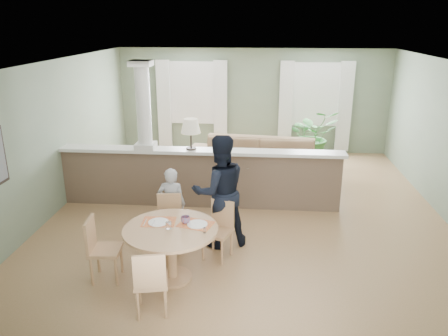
# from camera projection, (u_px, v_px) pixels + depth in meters

# --- Properties ---
(ground) EXTENTS (8.00, 8.00, 0.00)m
(ground) POSITION_uv_depth(u_px,v_px,m) (247.00, 211.00, 8.10)
(ground) COLOR #A87D59
(ground) RESTS_ON ground
(room_shell) EXTENTS (7.02, 8.02, 2.71)m
(room_shell) POSITION_uv_depth(u_px,v_px,m) (248.00, 108.00, 8.11)
(room_shell) COLOR gray
(room_shell) RESTS_ON ground
(pony_wall) EXTENTS (5.32, 0.38, 2.70)m
(pony_wall) POSITION_uv_depth(u_px,v_px,m) (195.00, 170.00, 8.14)
(pony_wall) COLOR brown
(pony_wall) RESTS_ON ground
(sofa) EXTENTS (3.25, 1.56, 0.91)m
(sofa) POSITION_uv_depth(u_px,v_px,m) (258.00, 162.00, 9.45)
(sofa) COLOR brown
(sofa) RESTS_ON ground
(houseplant) EXTENTS (1.43, 1.32, 1.32)m
(houseplant) POSITION_uv_depth(u_px,v_px,m) (313.00, 135.00, 10.79)
(houseplant) COLOR #2C6829
(houseplant) RESTS_ON ground
(dining_table) EXTENTS (1.26, 1.26, 0.86)m
(dining_table) POSITION_uv_depth(u_px,v_px,m) (171.00, 238.00, 5.80)
(dining_table) COLOR tan
(dining_table) RESTS_ON ground
(chair_far_boy) EXTENTS (0.44, 0.44, 0.86)m
(chair_far_boy) POSITION_uv_depth(u_px,v_px,m) (169.00, 220.00, 6.65)
(chair_far_boy) COLOR tan
(chair_far_boy) RESTS_ON ground
(chair_far_man) EXTENTS (0.50, 0.50, 0.85)m
(chair_far_man) POSITION_uv_depth(u_px,v_px,m) (219.00, 227.00, 6.43)
(chair_far_man) COLOR tan
(chair_far_man) RESTS_ON ground
(chair_near) EXTENTS (0.46, 0.46, 0.87)m
(chair_near) POSITION_uv_depth(u_px,v_px,m) (151.00, 280.00, 5.10)
(chair_near) COLOR tan
(chair_near) RESTS_ON ground
(chair_side) EXTENTS (0.44, 0.44, 0.89)m
(chair_side) POSITION_uv_depth(u_px,v_px,m) (100.00, 246.00, 5.83)
(chair_side) COLOR tan
(chair_side) RESTS_ON ground
(child_person) EXTENTS (0.44, 0.29, 1.21)m
(child_person) POSITION_uv_depth(u_px,v_px,m) (172.00, 204.00, 6.88)
(child_person) COLOR #A2A3A8
(child_person) RESTS_ON ground
(man_person) EXTENTS (1.04, 0.93, 1.78)m
(man_person) POSITION_uv_depth(u_px,v_px,m) (220.00, 191.00, 6.64)
(man_person) COLOR black
(man_person) RESTS_ON ground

